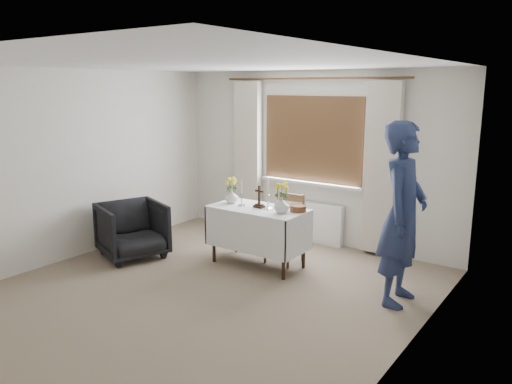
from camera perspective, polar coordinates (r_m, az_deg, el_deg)
ground at (r=5.70m, az=-6.32°, el=-11.60°), size 5.00×5.00×0.00m
altar_table at (r=6.43m, az=0.23°, el=-5.11°), size 1.24×0.64×0.76m
wooden_chair at (r=6.53m, az=3.23°, el=-4.25°), size 0.42×0.42×0.90m
armchair at (r=6.94m, az=-13.95°, el=-4.24°), size 1.06×1.04×0.75m
person at (r=5.42m, az=16.43°, el=-2.46°), size 0.49×0.73×1.94m
radiator at (r=7.48m, az=6.01°, el=-3.37°), size 1.10×0.10×0.60m
wooden_cross at (r=6.31m, az=0.36°, el=-0.52°), size 0.14×0.11×0.29m
candlestick_left at (r=6.40m, az=-1.67°, el=-0.12°), size 0.13×0.13×0.34m
candlestick_right at (r=6.22m, az=1.38°, el=-0.27°), size 0.12×0.12×0.38m
flower_vase_left at (r=6.58m, az=-2.81°, el=-0.50°), size 0.22×0.22×0.18m
flower_vase_right at (r=6.06m, az=2.94°, el=-1.52°), size 0.23×0.23×0.20m
wicker_basket at (r=6.17m, az=4.83°, el=-1.87°), size 0.26×0.26×0.08m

